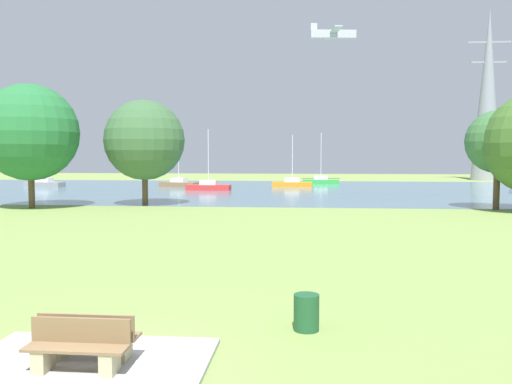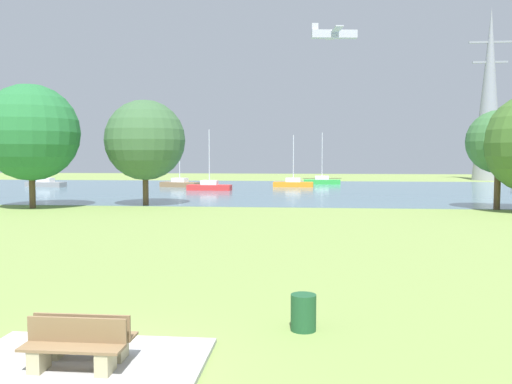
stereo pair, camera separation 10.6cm
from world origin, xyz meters
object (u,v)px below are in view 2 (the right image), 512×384
Objects in this scene: sailboat_green at (322,181)px; litter_bin at (303,312)px; tree_mid_shore at (31,133)px; sailboat_orange at (293,183)px; sailboat_brown at (180,184)px; bench_facing_water at (86,339)px; sailboat_red at (209,186)px; bench_facing_inland at (73,350)px; electricity_pylon at (489,94)px; sailboat_gray at (46,183)px; light_aircraft at (334,34)px; tree_west_near at (499,142)px; tree_east_far at (145,140)px.

litter_bin is at bearing -91.92° from sailboat_green.
sailboat_orange is at bearing 56.47° from tree_mid_shore.
sailboat_orange is 13.70m from sailboat_brown.
sailboat_orange is (-1.62, 52.77, 0.05)m from litter_bin.
bench_facing_water is 0.27× the size of sailboat_red.
sailboat_red is at bearing 65.65° from tree_mid_shore.
bench_facing_inland is 0.07× the size of electricity_pylon.
sailboat_green is 7.49m from sailboat_orange.
bench_facing_water is 58.98m from sailboat_gray.
sailboat_green reaches higher than sailboat_orange.
bench_facing_inland is 62.44m from sailboat_green.
light_aircraft reaches higher than sailboat_red.
sailboat_red is 1.06× the size of sailboat_orange.
sailboat_gray is at bearing 153.42° from tree_west_near.
litter_bin is at bearing -88.24° from sailboat_orange.
tree_west_near is at bearing -59.24° from sailboat_orange.
tree_east_far reaches higher than sailboat_green.
sailboat_red reaches higher than bench_facing_water.
sailboat_red is 0.78× the size of light_aircraft.
litter_bin is 0.09× the size of light_aircraft.
bench_facing_water is 0.07× the size of electricity_pylon.
bench_facing_water reaches higher than litter_bin.
bench_facing_water is at bearing -82.14° from sailboat_red.
bench_facing_water is 0.21× the size of light_aircraft.
tree_west_near is at bearing -37.22° from sailboat_red.
bench_facing_water and bench_facing_inland have the same top height.
tree_mid_shore reaches higher than sailboat_brown.
sailboat_green is 34.73m from sailboat_gray.
tree_mid_shore is at bearing -114.35° from sailboat_red.
bench_facing_inland is (0.00, -0.54, 0.00)m from bench_facing_water.
sailboat_red is (-12.58, -13.62, -0.00)m from sailboat_green.
bench_facing_water is 0.26× the size of sailboat_green.
tree_west_near is at bearing -70.24° from sailboat_green.
sailboat_gray is at bearing -175.39° from sailboat_brown.
sailboat_green is 0.80× the size of light_aircraft.
sailboat_green is 21.49m from light_aircraft.
sailboat_brown is at bearing 101.78° from bench_facing_inland.
bench_facing_inland is 59.46m from sailboat_gray.
tree_mid_shore is at bearing -176.26° from tree_west_near.
sailboat_red is at bearing 97.86° from bench_facing_water.
sailboat_red is at bearing -132.74° from sailboat_green.
tree_east_far reaches higher than bench_facing_inland.
sailboat_gray is at bearing 117.76° from bench_facing_water.
bench_facing_water is 0.34× the size of sailboat_brown.
sailboat_orange is at bearing 5.49° from sailboat_gray.
sailboat_brown is 0.60× the size of tree_mid_shore.
litter_bin is (3.97, 2.29, -0.07)m from bench_facing_water.
bench_facing_water is 0.33× the size of sailboat_gray.
litter_bin is at bearing -93.21° from light_aircraft.
tree_west_near is at bearing -26.58° from sailboat_gray.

